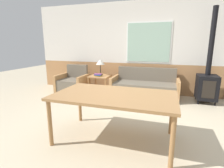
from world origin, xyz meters
The scene contains 9 objects.
ground_plane centered at (0.00, 0.00, 0.00)m, with size 16.00×16.00×0.00m, color beige.
wall_back centered at (0.00, 2.63, 1.36)m, with size 7.20×0.09×2.70m.
couch centered at (0.05, 2.15, 0.25)m, with size 1.85×0.79×0.81m.
armchair centered at (-2.11, 1.92, 0.26)m, with size 0.85×0.76×0.84m.
side_table centered at (-1.28, 2.10, 0.47)m, with size 0.59×0.59×0.55m.
table_lamp centered at (-1.30, 2.21, 0.94)m, with size 0.26×0.26×0.48m.
book_stack centered at (-1.30, 2.00, 0.59)m, with size 0.24×0.17×0.07m.
dining_table centered at (-0.08, -0.29, 0.68)m, with size 1.81×1.03×0.74m.
wood_stove centered at (1.62, 2.16, 0.56)m, with size 0.48×0.54×2.36m.
Camera 1 is at (0.66, -2.70, 1.48)m, focal length 28.00 mm.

